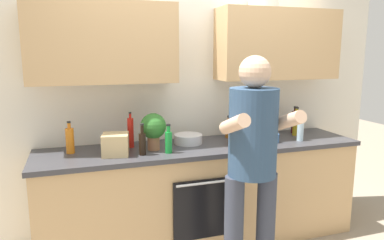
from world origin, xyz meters
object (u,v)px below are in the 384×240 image
object	(u,v)px
mixing_bowl	(188,139)
bottle_oil	(296,123)
person_standing	(253,155)
potted_herb	(153,128)
bottle_juice	(70,140)
bottle_syrup	(229,129)
bottle_soda	(169,141)
grocery_bag_bread	(116,144)
bottle_soy	(142,143)
bottle_hotsauce	(131,132)
grocery_bag_produce	(255,128)
bottle_wine	(295,122)
cup_tea	(275,138)
bottle_water	(300,130)
knife_block	(239,133)

from	to	relation	value
mixing_bowl	bottle_oil	bearing A→B (deg)	-1.13
person_standing	potted_herb	bearing A→B (deg)	129.53
bottle_juice	bottle_syrup	bearing A→B (deg)	3.96
bottle_juice	bottle_soda	xyz separation A→B (m)	(0.75, -0.24, -0.01)
grocery_bag_bread	bottle_soy	bearing A→B (deg)	-18.30
bottle_hotsauce	grocery_bag_produce	size ratio (longest dim) A/B	1.53
bottle_oil	bottle_wine	bearing A→B (deg)	61.18
cup_tea	bottle_hotsauce	bearing A→B (deg)	169.15
bottle_soda	potted_herb	world-z (taller)	potted_herb
bottle_wine	grocery_bag_produce	distance (m)	0.51
bottle_wine	bottle_hotsauce	size ratio (longest dim) A/B	0.89
bottle_wine	mixing_bowl	xyz separation A→B (m)	(-1.15, -0.07, -0.08)
bottle_hotsauce	bottle_juice	xyz separation A→B (m)	(-0.49, -0.04, -0.02)
bottle_juice	bottle_soy	bearing A→B (deg)	-23.15
bottle_water	bottle_soy	size ratio (longest dim) A/B	0.91
bottle_oil	mixing_bowl	distance (m)	1.10
bottle_wine	knife_block	xyz separation A→B (m)	(-0.74, -0.25, -0.01)
bottle_syrup	bottle_soda	bearing A→B (deg)	-153.62
bottle_wine	bottle_water	distance (m)	0.33
bottle_wine	bottle_water	bearing A→B (deg)	-115.44
bottle_soda	mixing_bowl	world-z (taller)	bottle_soda
mixing_bowl	grocery_bag_produce	size ratio (longest dim) A/B	1.27
bottle_soda	knife_block	xyz separation A→B (m)	(0.66, 0.07, 0.01)
bottle_hotsauce	potted_herb	xyz separation A→B (m)	(0.17, -0.14, 0.06)
knife_block	grocery_bag_bread	size ratio (longest dim) A/B	1.33
bottle_oil	grocery_bag_produce	xyz separation A→B (m)	(-0.45, 0.00, -0.03)
bottle_soda	potted_herb	size ratio (longest dim) A/B	0.77
cup_tea	mixing_bowl	xyz separation A→B (m)	(-0.75, 0.21, 0.00)
bottle_syrup	person_standing	bearing A→B (deg)	-103.71
mixing_bowl	potted_herb	distance (m)	0.39
bottle_syrup	bottle_hotsauce	size ratio (longest dim) A/B	0.70
bottle_syrup	knife_block	size ratio (longest dim) A/B	0.79
grocery_bag_bread	bottle_soda	bearing A→B (deg)	-10.11
bottle_soy	bottle_wine	bearing A→B (deg)	10.98
bottle_oil	grocery_bag_produce	world-z (taller)	bottle_oil
bottle_hotsauce	bottle_soda	size ratio (longest dim) A/B	1.27
bottle_soy	bottle_syrup	bearing A→B (deg)	20.34
grocery_bag_bread	bottle_water	bearing A→B (deg)	-1.76
bottle_wine	bottle_soy	size ratio (longest dim) A/B	1.07
bottle_water	bottle_hotsauce	world-z (taller)	bottle_hotsauce
bottle_wine	bottle_juice	size ratio (longest dim) A/B	1.04
bottle_water	bottle_hotsauce	size ratio (longest dim) A/B	0.76
bottle_hotsauce	bottle_soda	distance (m)	0.38
bottle_oil	bottle_water	size ratio (longest dim) A/B	1.22
cup_tea	mixing_bowl	bearing A→B (deg)	164.13
bottle_oil	knife_block	distance (m)	0.71
person_standing	bottle_soda	size ratio (longest dim) A/B	7.05
knife_block	grocery_bag_produce	distance (m)	0.29
person_standing	bottle_syrup	distance (m)	0.91
bottle_water	bottle_soda	xyz separation A→B (m)	(-1.25, -0.02, 0.00)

